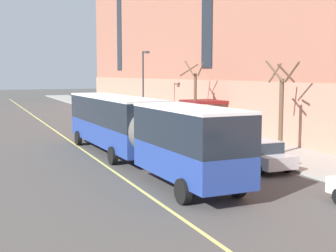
% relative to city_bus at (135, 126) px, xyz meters
% --- Properties ---
extents(ground_plane, '(260.00, 260.00, 0.00)m').
position_rel_city_bus_xyz_m(ground_plane, '(0.22, 0.20, -2.08)').
color(ground_plane, '#4C4947').
extents(sidewalk, '(4.99, 160.00, 0.15)m').
position_rel_city_bus_xyz_m(sidewalk, '(9.13, 3.20, -2.01)').
color(sidewalk, '#9E9B93').
rests_on(sidewalk, ground).
extents(city_bus, '(3.41, 19.89, 3.58)m').
position_rel_city_bus_xyz_m(city_bus, '(0.00, 0.00, 0.00)').
color(city_bus, navy).
rests_on(city_bus, ground).
extents(parked_car_silver_1, '(2.11, 4.47, 1.56)m').
position_rel_city_bus_xyz_m(parked_car_silver_1, '(5.42, -3.89, -1.30)').
color(parked_car_silver_1, '#B7B7BC').
rests_on(parked_car_silver_1, ground).
extents(parked_car_white_2, '(2.13, 4.79, 1.56)m').
position_rel_city_bus_xyz_m(parked_car_white_2, '(5.40, 13.81, -1.30)').
color(parked_car_white_2, silver).
rests_on(parked_car_white_2, ground).
extents(parked_car_champagne_4, '(1.99, 4.29, 1.56)m').
position_rel_city_bus_xyz_m(parked_car_champagne_4, '(5.39, 23.62, -1.30)').
color(parked_car_champagne_4, '#BCAD89').
rests_on(parked_car_champagne_4, ground).
extents(street_tree_mid_block, '(1.68, 1.60, 5.63)m').
position_rel_city_bus_xyz_m(street_tree_mid_block, '(9.07, -0.80, 0.94)').
color(street_tree_mid_block, brown).
rests_on(street_tree_mid_block, sidewalk).
extents(street_tree_far_uptown, '(1.87, 1.89, 5.90)m').
position_rel_city_bus_xyz_m(street_tree_far_uptown, '(9.06, 11.24, 0.99)').
color(street_tree_far_uptown, brown).
rests_on(street_tree_far_uptown, sidewalk).
extents(street_lamp, '(0.36, 1.48, 7.01)m').
position_rel_city_bus_xyz_m(street_lamp, '(7.24, 18.86, 2.35)').
color(street_lamp, '#2D2D30').
rests_on(street_lamp, sidewalk).
extents(fire_hydrant, '(0.42, 0.24, 0.72)m').
position_rel_city_bus_xyz_m(fire_hydrant, '(7.14, 21.94, -1.59)').
color(fire_hydrant, red).
rests_on(fire_hydrant, sidewalk).
extents(lane_centerline, '(0.16, 140.00, 0.01)m').
position_rel_city_bus_xyz_m(lane_centerline, '(-1.70, 3.20, -2.08)').
color(lane_centerline, '#E0D66B').
rests_on(lane_centerline, ground).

